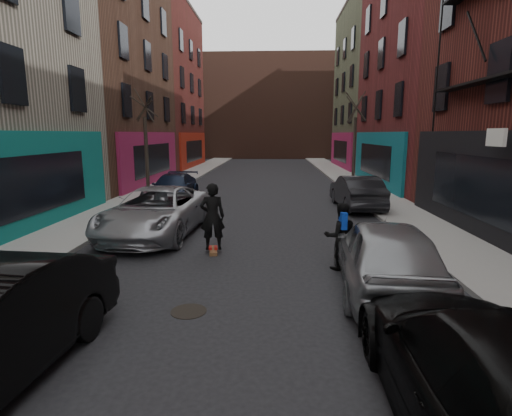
# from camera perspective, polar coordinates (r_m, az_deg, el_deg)

# --- Properties ---
(sidewalk_left) EXTENTS (2.50, 84.00, 0.13)m
(sidewalk_left) POSITION_cam_1_polar(r_m,az_deg,el_deg) (34.54, -9.17, 4.90)
(sidewalk_left) COLOR gray
(sidewalk_left) RESTS_ON ground
(sidewalk_right) EXTENTS (2.50, 84.00, 0.13)m
(sidewalk_right) POSITION_cam_1_polar(r_m,az_deg,el_deg) (34.25, 11.84, 4.77)
(sidewalk_right) COLOR gray
(sidewalk_right) RESTS_ON ground
(building_far) EXTENTS (40.00, 10.00, 14.00)m
(building_far) POSITION_cam_1_polar(r_m,az_deg,el_deg) (59.76, 1.93, 14.03)
(building_far) COLOR #47281E
(building_far) RESTS_ON ground
(tree_left_far) EXTENTS (2.00, 2.00, 6.50)m
(tree_left_far) POSITION_cam_1_polar(r_m,az_deg,el_deg) (22.75, -15.50, 10.15)
(tree_left_far) COLOR black
(tree_left_far) RESTS_ON sidewalk_left
(tree_right_far) EXTENTS (2.00, 2.00, 6.80)m
(tree_right_far) POSITION_cam_1_polar(r_m,az_deg,el_deg) (28.17, 13.95, 10.54)
(tree_right_far) COLOR black
(tree_right_far) RESTS_ON sidewalk_right
(parked_left_far) EXTENTS (3.05, 5.96, 1.61)m
(parked_left_far) POSITION_cam_1_polar(r_m,az_deg,el_deg) (13.92, -14.05, -0.49)
(parked_left_far) COLOR #94969C
(parked_left_far) RESTS_ON ground
(parked_left_end) EXTENTS (1.96, 4.75, 1.37)m
(parked_left_end) POSITION_cam_1_polar(r_m,az_deg,el_deg) (20.74, -11.72, 2.83)
(parked_left_end) COLOR black
(parked_left_end) RESTS_ON ground
(parked_right_mid) EXTENTS (2.42, 5.60, 1.61)m
(parked_right_mid) POSITION_cam_1_polar(r_m,az_deg,el_deg) (5.26, 31.79, -20.77)
(parked_right_mid) COLOR black
(parked_right_mid) RESTS_ON ground
(parked_right_far) EXTENTS (2.35, 5.00, 1.65)m
(parked_right_far) POSITION_cam_1_polar(r_m,az_deg,el_deg) (9.13, 17.97, -6.36)
(parked_right_far) COLOR gray
(parked_right_far) RESTS_ON ground
(parked_right_end) EXTENTS (1.85, 4.72, 1.53)m
(parked_right_end) POSITION_cam_1_polar(r_m,az_deg,el_deg) (18.92, 14.15, 2.24)
(parked_right_end) COLOR black
(parked_right_end) RESTS_ON ground
(skateboard) EXTENTS (0.35, 0.83, 0.10)m
(skateboard) POSITION_cam_1_polar(r_m,az_deg,el_deg) (11.74, -6.14, -6.08)
(skateboard) COLOR brown
(skateboard) RESTS_ON ground
(skateboarder) EXTENTS (0.77, 0.58, 1.94)m
(skateboarder) POSITION_cam_1_polar(r_m,az_deg,el_deg) (11.49, -6.24, -1.21)
(skateboarder) COLOR black
(skateboarder) RESTS_ON skateboard
(pedestrian) EXTENTS (0.89, 0.73, 1.71)m
(pedestrian) POSITION_cam_1_polar(r_m,az_deg,el_deg) (10.29, 11.96, -3.96)
(pedestrian) COLOR black
(pedestrian) RESTS_ON ground
(manhole) EXTENTS (0.75, 0.75, 0.01)m
(manhole) POSITION_cam_1_polar(r_m,az_deg,el_deg) (8.12, -9.59, -14.34)
(manhole) COLOR black
(manhole) RESTS_ON ground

